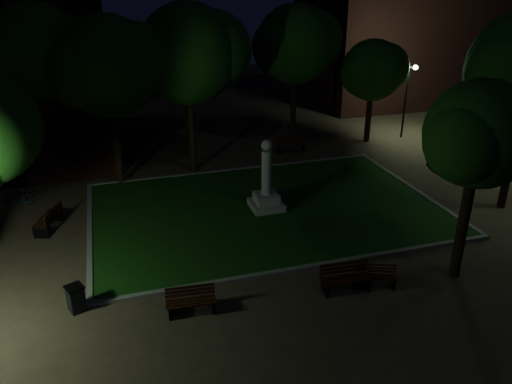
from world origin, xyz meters
TOP-DOWN VIEW (x-y plane):
  - ground at (0.00, 0.00)m, footprint 80.00×80.00m
  - lawn at (0.00, 2.00)m, footprint 15.00×10.00m
  - lawn_kerb at (0.00, 2.00)m, footprint 15.40×10.40m
  - monument at (0.00, 2.00)m, footprint 1.40×1.40m
  - building_far at (18.00, 20.00)m, footprint 16.00×10.00m
  - tree_north_wl at (-2.06, 7.85)m, footprint 6.14×5.01m
  - tree_north_er at (4.87, 11.21)m, footprint 5.71×4.66m
  - tree_ne at (9.32, 9.73)m, footprint 4.52×3.69m
  - tree_se at (4.72, -5.03)m, footprint 4.23×3.46m
  - tree_nw at (-8.97, 8.92)m, footprint 5.89×4.81m
  - tree_far_north at (-1.36, 13.21)m, footprint 5.28×4.31m
  - tree_extra at (-5.95, 7.13)m, footprint 5.81×4.74m
  - lamppost_ne at (11.80, 9.82)m, footprint 1.18×0.28m
  - bench_near_left at (0.60, -4.67)m, footprint 1.74×0.70m
  - bench_near_right at (1.66, -4.77)m, footprint 1.46×0.95m
  - bench_west_near at (-4.55, -4.37)m, footprint 1.58×0.67m
  - bench_left_side at (-9.13, 2.84)m, footprint 1.14×1.90m
  - bench_right_side at (10.61, 4.16)m, footprint 0.81×1.61m
  - bench_far_side at (3.90, 9.04)m, footprint 1.76×0.74m
  - trash_bin at (-7.96, -3.23)m, footprint 0.68×0.68m
  - bicycle at (-10.84, 5.74)m, footprint 1.72×0.65m

SIDE VIEW (x-z plane):
  - ground at x=0.00m, z-range 0.00..0.00m
  - lawn at x=0.00m, z-range 0.00..0.08m
  - lawn_kerb at x=0.00m, z-range 0.00..0.12m
  - bench_near_right at x=1.66m, z-range -0.02..0.74m
  - bench_right_side at x=10.61m, z-range -0.02..0.82m
  - bench_west_near at x=-4.55m, z-range -0.02..0.82m
  - bench_near_left at x=0.60m, z-range -0.03..0.91m
  - bench_far_side at x=3.90m, z-range -0.03..0.92m
  - bicycle at x=-10.84m, z-range 0.00..0.89m
  - trash_bin at x=-7.96m, z-range 0.01..0.89m
  - bench_left_side at x=-9.13m, z-range -0.03..0.96m
  - monument at x=0.00m, z-range -0.64..2.56m
  - lamppost_ne at x=11.80m, z-range 0.90..5.48m
  - tree_ne at x=9.32m, z-range 1.29..7.57m
  - tree_se at x=4.72m, z-range 1.70..8.58m
  - tree_extra at x=-5.95m, z-range 1.72..9.90m
  - tree_far_north at x=-1.36m, z-range 1.85..9.88m
  - tree_north_er at x=4.87m, z-range 1.80..10.07m
  - building_far at x=18.00m, z-range 0.00..12.00m
  - tree_north_wl at x=-2.06m, z-range 1.80..10.43m
  - tree_nw at x=-8.97m, z-range 2.03..10.91m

